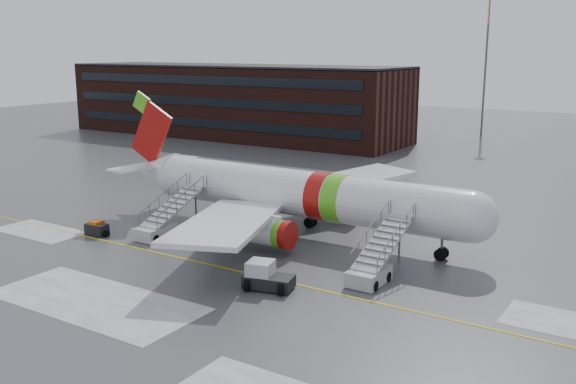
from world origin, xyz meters
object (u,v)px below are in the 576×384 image
Objects in this scene: airliner at (291,193)px; airstair_aft at (162,224)px; airstair_fwd at (374,265)px; pushback_tug at (266,277)px; baggage_tractor at (97,229)px.

airliner is 4.55× the size of airstair_aft.
pushback_tug is at bearing -135.59° from airstair_fwd.
airliner is 4.55× the size of airstair_fwd.
pushback_tug reaches higher than baggage_tractor.
baggage_tractor is at bearing -151.12° from airstair_aft.
pushback_tug is 18.76m from baggage_tractor.
airstair_fwd reaches higher than baggage_tractor.
airliner is at bearing 37.95° from airstair_aft.
airstair_fwd is at bearing 44.41° from pushback_tug.
baggage_tractor is at bearing -145.14° from airliner.
airliner is at bearing 148.34° from airstair_fwd.
airstair_fwd is (10.60, -6.54, -2.35)m from airliner.
airliner is at bearing 34.86° from baggage_tractor.
airliner reaches higher than airstair_fwd.
airstair_aft reaches higher than pushback_tug.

